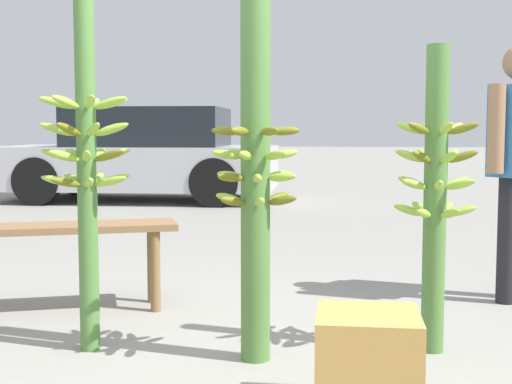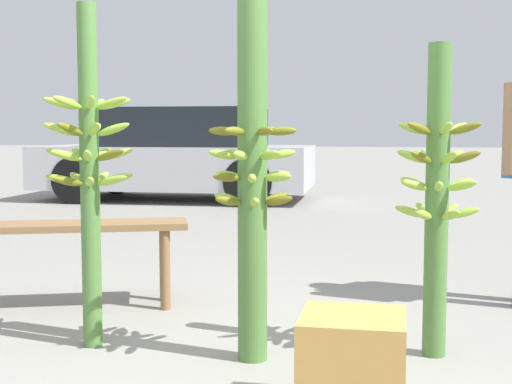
% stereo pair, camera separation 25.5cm
% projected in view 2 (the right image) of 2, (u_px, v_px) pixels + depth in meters
% --- Properties ---
extents(ground_plane, '(80.00, 80.00, 0.00)m').
position_uv_depth(ground_plane, '(242.00, 382.00, 3.04)').
color(ground_plane, gray).
extents(banana_stalk_left, '(0.44, 0.44, 1.68)m').
position_uv_depth(banana_stalk_left, '(90.00, 166.00, 3.47)').
color(banana_stalk_left, '#4C7A38').
rests_on(banana_stalk_left, ground_plane).
extents(banana_stalk_center, '(0.41, 0.41, 1.67)m').
position_uv_depth(banana_stalk_center, '(252.00, 180.00, 3.26)').
color(banana_stalk_center, '#4C7A38').
rests_on(banana_stalk_center, ground_plane).
extents(banana_stalk_right, '(0.40, 0.40, 1.47)m').
position_uv_depth(banana_stalk_right, '(437.00, 195.00, 3.33)').
color(banana_stalk_right, '#4C7A38').
rests_on(banana_stalk_right, ground_plane).
extents(market_bench, '(1.51, 0.82, 0.52)m').
position_uv_depth(market_bench, '(61.00, 238.00, 4.24)').
color(market_bench, olive).
rests_on(market_bench, ground_plane).
extents(parked_car, '(4.12, 1.95, 1.39)m').
position_uv_depth(parked_car, '(179.00, 155.00, 10.81)').
color(parked_car, '#B7B7BC').
rests_on(parked_car, ground_plane).
extents(produce_crate, '(0.39, 0.39, 0.39)m').
position_uv_depth(produce_crate, '(352.00, 366.00, 2.66)').
color(produce_crate, '#C69347').
rests_on(produce_crate, ground_plane).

